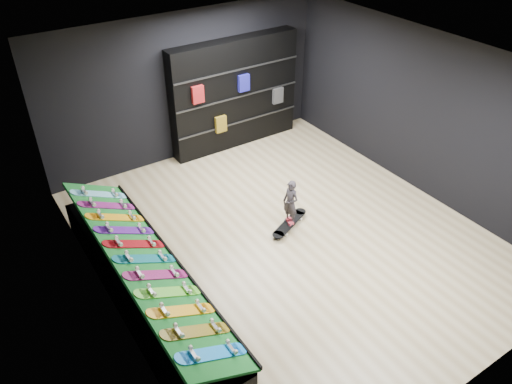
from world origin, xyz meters
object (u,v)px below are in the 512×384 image
display_rack (145,286)px  back_shelving (235,94)px  child (290,211)px  floor_skateboard (290,224)px

display_rack → back_shelving: size_ratio=1.54×
child → floor_skateboard: bearing=169.7°
floor_skateboard → display_rack: bearing=160.5°
display_rack → child: 2.77m
display_rack → floor_skateboard: (2.76, 0.21, -0.20)m
display_rack → floor_skateboard: size_ratio=4.59×
display_rack → back_shelving: back_shelving is taller
back_shelving → child: bearing=-104.7°
display_rack → floor_skateboard: display_rack is taller
back_shelving → child: size_ratio=5.83×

